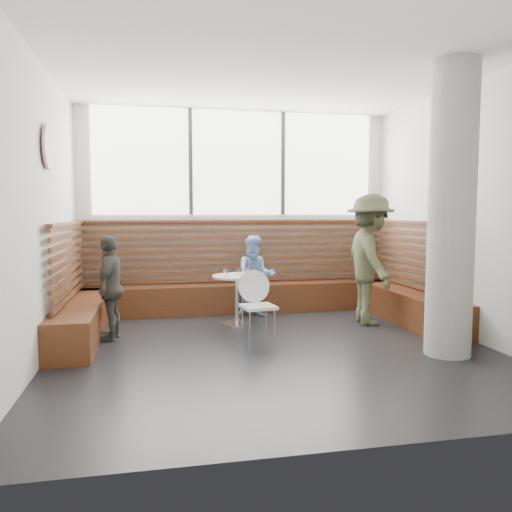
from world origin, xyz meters
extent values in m
cube|color=silver|center=(0.00, 0.00, 1.60)|extent=(5.00, 5.00, 3.20)
cube|color=black|center=(0.00, 0.00, 0.00)|extent=(5.00, 5.00, 0.01)
cube|color=white|center=(0.00, 0.00, 3.20)|extent=(5.00, 5.00, 0.01)
cube|color=white|center=(0.00, 2.48, 2.38)|extent=(4.50, 0.02, 1.65)
cube|color=#3F3F42|center=(-0.75, 2.46, 2.38)|extent=(0.06, 0.04, 1.65)
cube|color=#3F3F42|center=(0.75, 2.46, 2.38)|extent=(0.06, 0.04, 1.65)
cube|color=#482412|center=(0.00, 2.25, 0.23)|extent=(5.00, 0.50, 0.45)
cube|color=#482412|center=(-2.25, 1.25, 0.23)|extent=(0.50, 2.50, 0.45)
cube|color=#482412|center=(2.25, 1.25, 0.23)|extent=(0.50, 2.50, 0.45)
cube|color=#4E2713|center=(0.00, 2.42, 0.95)|extent=(4.88, 0.08, 0.98)
cube|color=#4E2713|center=(-2.42, 1.25, 0.95)|extent=(0.08, 2.38, 0.98)
cube|color=#4E2713|center=(2.42, 1.25, 0.95)|extent=(0.08, 2.38, 0.98)
cylinder|color=gray|center=(1.85, -0.60, 1.60)|extent=(0.50, 0.50, 3.20)
cylinder|color=white|center=(-2.46, 0.40, 2.30)|extent=(0.03, 0.50, 0.50)
cylinder|color=silver|center=(-0.21, 1.34, 0.01)|extent=(0.43, 0.43, 0.02)
cylinder|color=silver|center=(-0.21, 1.34, 0.35)|extent=(0.06, 0.06, 0.67)
cylinder|color=#B7B7BA|center=(-0.21, 1.34, 0.69)|extent=(0.68, 0.68, 0.03)
cube|color=white|center=(-0.09, 0.42, 0.42)|extent=(0.39, 0.38, 0.04)
cylinder|color=white|center=(-0.09, 0.59, 0.66)|extent=(0.41, 0.09, 0.41)
cylinder|color=silver|center=(-0.25, 0.28, 0.20)|extent=(0.02, 0.02, 0.40)
cylinder|color=silver|center=(0.07, 0.28, 0.20)|extent=(0.02, 0.02, 0.40)
cylinder|color=silver|center=(-0.25, 0.56, 0.20)|extent=(0.02, 0.02, 0.40)
cylinder|color=silver|center=(0.07, 0.56, 0.20)|extent=(0.02, 0.02, 0.40)
imported|color=#474A31|center=(1.66, 1.04, 0.92)|extent=(0.79, 1.25, 1.84)
imported|color=#84ACE5|center=(0.16, 1.82, 0.62)|extent=(0.65, 0.54, 1.23)
imported|color=#494642|center=(-1.87, 0.87, 0.65)|extent=(0.46, 0.81, 1.30)
cylinder|color=white|center=(-0.34, 1.44, 0.71)|extent=(0.20, 0.20, 0.01)
cylinder|color=white|center=(-0.16, 1.51, 0.71)|extent=(0.21, 0.21, 0.02)
cylinder|color=white|center=(-0.37, 1.24, 0.75)|extent=(0.07, 0.07, 0.11)
cylinder|color=white|center=(-0.19, 1.26, 0.76)|extent=(0.07, 0.07, 0.11)
cylinder|color=white|center=(-0.05, 1.32, 0.76)|extent=(0.07, 0.07, 0.11)
cube|color=#A5C64C|center=(-0.20, 1.17, 0.70)|extent=(0.24, 0.21, 0.00)
camera|label=1|loc=(-1.34, -5.51, 1.58)|focal=35.00mm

